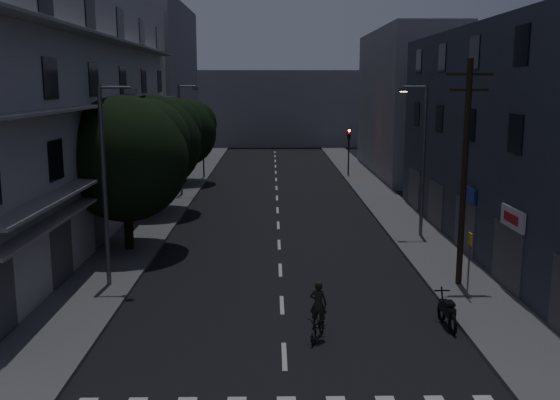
{
  "coord_description": "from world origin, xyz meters",
  "views": [
    {
      "loc": [
        -0.37,
        -15.8,
        8.15
      ],
      "look_at": [
        0.0,
        12.0,
        3.0
      ],
      "focal_mm": 40.0,
      "sensor_mm": 36.0,
      "label": 1
    }
  ],
  "objects_px": {
    "bus_stop_sign": "(469,253)",
    "cyclist": "(318,319)",
    "utility_pole": "(465,169)",
    "motorcycle": "(447,313)"
  },
  "relations": [
    {
      "from": "utility_pole",
      "to": "bus_stop_sign",
      "type": "xyz_separation_m",
      "value": [
        -0.17,
        -1.69,
        -2.98
      ]
    },
    {
      "from": "cyclist",
      "to": "bus_stop_sign",
      "type": "bearing_deg",
      "value": 49.06
    },
    {
      "from": "motorcycle",
      "to": "bus_stop_sign",
      "type": "bearing_deg",
      "value": 57.66
    },
    {
      "from": "bus_stop_sign",
      "to": "cyclist",
      "type": "distance_m",
      "value": 7.05
    },
    {
      "from": "utility_pole",
      "to": "motorcycle",
      "type": "xyz_separation_m",
      "value": [
        -1.66,
        -4.23,
        -4.38
      ]
    },
    {
      "from": "utility_pole",
      "to": "cyclist",
      "type": "height_order",
      "value": "utility_pole"
    },
    {
      "from": "utility_pole",
      "to": "cyclist",
      "type": "relative_size",
      "value": 4.57
    },
    {
      "from": "bus_stop_sign",
      "to": "motorcycle",
      "type": "xyz_separation_m",
      "value": [
        -1.49,
        -2.55,
        -1.4
      ]
    },
    {
      "from": "cyclist",
      "to": "utility_pole",
      "type": "bearing_deg",
      "value": 58.8
    },
    {
      "from": "utility_pole",
      "to": "bus_stop_sign",
      "type": "relative_size",
      "value": 3.56
    }
  ]
}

